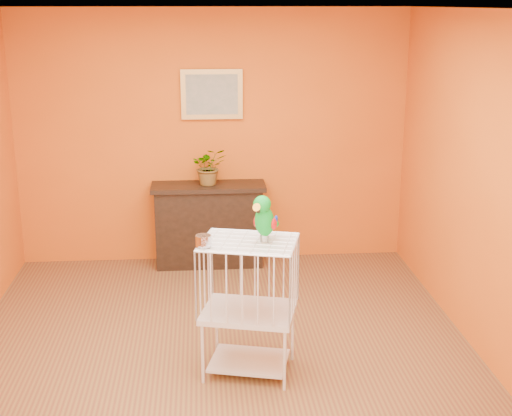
{
  "coord_description": "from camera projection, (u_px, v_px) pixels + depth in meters",
  "views": [
    {
      "loc": [
        -0.12,
        -4.98,
        2.64
      ],
      "look_at": [
        0.25,
        -0.24,
        1.26
      ],
      "focal_mm": 50.0,
      "sensor_mm": 36.0,
      "label": 1
    }
  ],
  "objects": [
    {
      "name": "birdcage",
      "position": [
        249.0,
        305.0,
        5.16
      ],
      "size": [
        0.76,
        0.65,
        1.01
      ],
      "rotation": [
        0.0,
        0.0,
        -0.25
      ],
      "color": "beige",
      "rests_on": "ground"
    },
    {
      "name": "feed_cup",
      "position": [
        204.0,
        241.0,
        4.9
      ],
      "size": [
        0.11,
        0.11,
        0.08
      ],
      "primitive_type": "cylinder",
      "color": "silver",
      "rests_on": "birdcage"
    },
    {
      "name": "framed_picture",
      "position": [
        212.0,
        94.0,
        7.15
      ],
      "size": [
        0.62,
        0.04,
        0.5
      ],
      "color": "#B48640",
      "rests_on": "room_shell"
    },
    {
      "name": "parrot",
      "position": [
        264.0,
        218.0,
        4.97
      ],
      "size": [
        0.23,
        0.3,
        0.35
      ],
      "rotation": [
        0.0,
        0.0,
        -0.55
      ],
      "color": "#59544C",
      "rests_on": "birdcage"
    },
    {
      "name": "console_cabinet",
      "position": [
        209.0,
        225.0,
        7.35
      ],
      "size": [
        1.16,
        0.42,
        0.86
      ],
      "color": "black",
      "rests_on": "ground"
    },
    {
      "name": "potted_plant",
      "position": [
        209.0,
        171.0,
        7.18
      ],
      "size": [
        0.39,
        0.42,
        0.3
      ],
      "primitive_type": "imported",
      "rotation": [
        0.0,
        0.0,
        0.15
      ],
      "color": "#26722D",
      "rests_on": "console_cabinet"
    },
    {
      "name": "ground",
      "position": [
        221.0,
        357.0,
        5.51
      ],
      "size": [
        4.5,
        4.5,
        0.0
      ],
      "primitive_type": "plane",
      "color": "brown",
      "rests_on": "ground"
    },
    {
      "name": "room_shell",
      "position": [
        218.0,
        156.0,
        5.07
      ],
      "size": [
        4.5,
        4.5,
        4.5
      ],
      "color": "#CE5A13",
      "rests_on": "ground"
    }
  ]
}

